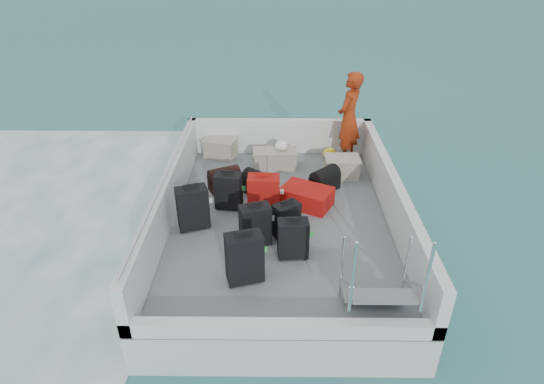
# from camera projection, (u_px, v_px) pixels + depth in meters

# --- Properties ---
(ground) EXTENTS (160.00, 160.00, 0.00)m
(ground) POSITION_uv_depth(u_px,v_px,m) (280.00, 248.00, 7.50)
(ground) COLOR #1C6563
(ground) RESTS_ON ground
(ferry_hull) EXTENTS (3.60, 5.00, 0.60)m
(ferry_hull) POSITION_uv_depth(u_px,v_px,m) (280.00, 233.00, 7.35)
(ferry_hull) COLOR silver
(ferry_hull) RESTS_ON ground
(deck) EXTENTS (3.30, 4.70, 0.02)m
(deck) POSITION_uv_depth(u_px,v_px,m) (280.00, 217.00, 7.20)
(deck) COLOR slate
(deck) RESTS_ON ferry_hull
(deck_fittings) EXTENTS (3.60, 5.00, 0.90)m
(deck_fittings) POSITION_uv_depth(u_px,v_px,m) (304.00, 207.00, 6.73)
(deck_fittings) COLOR silver
(deck_fittings) RESTS_ON deck
(suitcase_1) EXTENTS (0.52, 0.40, 0.68)m
(suitcase_1) POSITION_uv_depth(u_px,v_px,m) (193.00, 208.00, 6.76)
(suitcase_1) COLOR black
(suitcase_1) RESTS_ON deck
(suitcase_2) EXTENTS (0.45, 0.30, 0.61)m
(suitcase_2) POSITION_uv_depth(u_px,v_px,m) (229.00, 191.00, 7.28)
(suitcase_2) COLOR black
(suitcase_2) RESTS_ON deck
(suitcase_3) EXTENTS (0.52, 0.39, 0.70)m
(suitcase_3) POSITION_uv_depth(u_px,v_px,m) (244.00, 258.00, 5.71)
(suitcase_3) COLOR black
(suitcase_3) RESTS_ON deck
(suitcase_4) EXTENTS (0.48, 0.37, 0.63)m
(suitcase_4) POSITION_uv_depth(u_px,v_px,m) (255.00, 226.00, 6.41)
(suitcase_4) COLOR black
(suitcase_4) RESTS_ON deck
(suitcase_5) EXTENTS (0.50, 0.31, 0.67)m
(suitcase_5) POSITION_uv_depth(u_px,v_px,m) (264.00, 196.00, 7.09)
(suitcase_5) COLOR #9E0C0D
(suitcase_5) RESTS_ON deck
(suitcase_6) EXTENTS (0.43, 0.28, 0.58)m
(suitcase_6) POSITION_uv_depth(u_px,v_px,m) (293.00, 239.00, 6.17)
(suitcase_6) COLOR black
(suitcase_6) RESTS_ON deck
(suitcase_7) EXTENTS (0.44, 0.40, 0.54)m
(suitcase_7) POSITION_uv_depth(u_px,v_px,m) (286.00, 220.00, 6.61)
(suitcase_7) COLOR black
(suitcase_7) RESTS_ON deck
(suitcase_8) EXTENTS (0.94, 0.83, 0.31)m
(suitcase_8) POSITION_uv_depth(u_px,v_px,m) (307.00, 197.00, 7.42)
(suitcase_8) COLOR #9E0C0D
(suitcase_8) RESTS_ON deck
(duffel_0) EXTENTS (0.60, 0.50, 0.32)m
(duffel_0) POSITION_uv_depth(u_px,v_px,m) (225.00, 181.00, 7.87)
(duffel_0) COLOR black
(duffel_0) RESTS_ON deck
(duffel_1) EXTENTS (0.56, 0.54, 0.32)m
(duffel_1) POSITION_uv_depth(u_px,v_px,m) (258.00, 185.00, 7.76)
(duffel_1) COLOR black
(duffel_1) RESTS_ON deck
(duffel_2) EXTENTS (0.58, 0.57, 0.32)m
(duffel_2) POSITION_uv_depth(u_px,v_px,m) (325.00, 182.00, 7.86)
(duffel_2) COLOR black
(duffel_2) RESTS_ON deck
(crate_0) EXTENTS (0.67, 0.55, 0.35)m
(crate_0) POSITION_uv_depth(u_px,v_px,m) (220.00, 148.00, 9.02)
(crate_0) COLOR #AFA698
(crate_0) RESTS_ON deck
(crate_1) EXTENTS (0.55, 0.39, 0.32)m
(crate_1) POSITION_uv_depth(u_px,v_px,m) (268.00, 159.00, 8.62)
(crate_1) COLOR #AFA698
(crate_1) RESTS_ON deck
(crate_2) EXTENTS (0.58, 0.42, 0.33)m
(crate_2) POSITION_uv_depth(u_px,v_px,m) (281.00, 159.00, 8.61)
(crate_2) COLOR #AFA698
(crate_2) RESTS_ON deck
(crate_3) EXTENTS (0.60, 0.42, 0.36)m
(crate_3) POSITION_uv_depth(u_px,v_px,m) (342.00, 168.00, 8.27)
(crate_3) COLOR #AFA698
(crate_3) RESTS_ON deck
(yellow_bag) EXTENTS (0.28, 0.26, 0.22)m
(yellow_bag) POSITION_uv_depth(u_px,v_px,m) (330.00, 154.00, 8.96)
(yellow_bag) COLOR yellow
(yellow_bag) RESTS_ON deck
(white_bag) EXTENTS (0.24, 0.24, 0.18)m
(white_bag) POSITION_uv_depth(u_px,v_px,m) (281.00, 147.00, 8.48)
(white_bag) COLOR white
(white_bag) RESTS_ON crate_2
(passenger) EXTENTS (0.69, 0.77, 1.75)m
(passenger) POSITION_uv_depth(u_px,v_px,m) (349.00, 118.00, 8.52)
(passenger) COLOR red
(passenger) RESTS_ON deck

